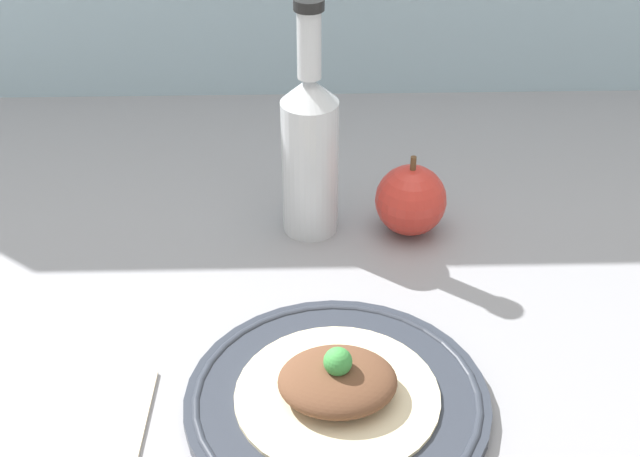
{
  "coord_description": "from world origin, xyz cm",
  "views": [
    {
      "loc": [
        -1.13,
        -74.83,
        61.19
      ],
      "look_at": [
        0.78,
        -0.08,
        10.07
      ],
      "focal_mm": 50.0,
      "sensor_mm": 36.0,
      "label": 1
    }
  ],
  "objects_px": {
    "plate": "(337,400)",
    "cider_bottle": "(306,148)",
    "apple": "(411,200)",
    "plated_food": "(337,385)"
  },
  "relations": [
    {
      "from": "plated_food",
      "to": "plate",
      "type": "bearing_deg",
      "value": -82.87
    },
    {
      "from": "plate",
      "to": "apple",
      "type": "xyz_separation_m",
      "value": [
        0.1,
        0.29,
        0.03
      ]
    },
    {
      "from": "cider_bottle",
      "to": "plated_food",
      "type": "bearing_deg",
      "value": -85.33
    },
    {
      "from": "cider_bottle",
      "to": "apple",
      "type": "relative_size",
      "value": 2.83
    },
    {
      "from": "plated_food",
      "to": "apple",
      "type": "height_order",
      "value": "apple"
    },
    {
      "from": "plate",
      "to": "cider_bottle",
      "type": "distance_m",
      "value": 0.32
    },
    {
      "from": "plate",
      "to": "apple",
      "type": "distance_m",
      "value": 0.31
    },
    {
      "from": "plated_food",
      "to": "cider_bottle",
      "type": "distance_m",
      "value": 0.31
    },
    {
      "from": "cider_bottle",
      "to": "apple",
      "type": "distance_m",
      "value": 0.14
    },
    {
      "from": "cider_bottle",
      "to": "apple",
      "type": "height_order",
      "value": "cider_bottle"
    }
  ]
}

